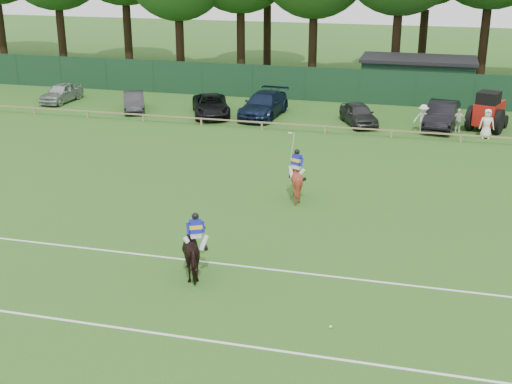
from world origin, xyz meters
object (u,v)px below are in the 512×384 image
(spectator_right, at_px, (487,124))
(spectator_left, at_px, (423,118))
(horse_chestnut, at_px, (296,179))
(spectator_mid, at_px, (458,120))
(sedan_grey, at_px, (134,102))
(polo_ball, at_px, (331,327))
(horse_dark, at_px, (196,251))
(sedan_navy, at_px, (264,105))
(sedan_silver, at_px, (61,93))
(suv_black, at_px, (211,105))
(utility_shed, at_px, (417,78))
(estate_black, at_px, (442,115))
(tractor, at_px, (488,112))
(hatch_grey, at_px, (359,114))

(spectator_right, bearing_deg, spectator_left, 169.86)
(horse_chestnut, relative_size, spectator_mid, 1.22)
(sedan_grey, bearing_deg, polo_ball, -79.76)
(horse_dark, bearing_deg, spectator_right, -144.31)
(sedan_navy, bearing_deg, sedan_silver, -177.98)
(suv_black, height_order, utility_shed, utility_shed)
(sedan_navy, bearing_deg, suv_black, -164.89)
(sedan_navy, height_order, spectator_right, spectator_right)
(horse_dark, relative_size, polo_ball, 23.53)
(estate_black, xyz_separation_m, spectator_left, (-1.13, -1.35, 0.03))
(horse_dark, relative_size, horse_chestnut, 1.18)
(suv_black, height_order, sedan_navy, sedan_navy)
(suv_black, bearing_deg, spectator_left, -25.60)
(polo_ball, bearing_deg, horse_dark, 154.82)
(sedan_grey, relative_size, tractor, 1.15)
(polo_ball, distance_m, utility_shed, 34.45)
(sedan_grey, relative_size, suv_black, 0.78)
(sedan_silver, xyz_separation_m, tractor, (29.81, -0.68, 0.47))
(sedan_grey, height_order, utility_shed, utility_shed)
(estate_black, bearing_deg, sedan_silver, -174.22)
(hatch_grey, distance_m, estate_black, 5.18)
(suv_black, relative_size, estate_black, 1.00)
(sedan_silver, bearing_deg, sedan_navy, 0.57)
(horse_dark, bearing_deg, sedan_grey, -88.63)
(horse_chestnut, bearing_deg, sedan_silver, -9.81)
(horse_dark, distance_m, hatch_grey, 22.96)
(sedan_grey, height_order, spectator_left, spectator_left)
(sedan_grey, xyz_separation_m, spectator_mid, (21.71, -0.34, 0.09))
(estate_black, height_order, spectator_left, spectator_left)
(sedan_navy, bearing_deg, spectator_mid, -0.03)
(hatch_grey, bearing_deg, spectator_mid, -27.97)
(estate_black, relative_size, spectator_left, 2.93)
(sedan_silver, bearing_deg, utility_shed, 20.52)
(spectator_left, xyz_separation_m, spectator_right, (3.73, -0.57, 0.03))
(sedan_grey, relative_size, utility_shed, 0.47)
(spectator_left, height_order, polo_ball, spectator_left)
(spectator_left, bearing_deg, horse_dark, -107.07)
(horse_chestnut, distance_m, hatch_grey, 14.40)
(tractor, bearing_deg, utility_shed, 136.97)
(sedan_grey, xyz_separation_m, spectator_left, (19.60, -0.82, 0.21))
(utility_shed, bearing_deg, horse_dark, -101.22)
(sedan_grey, bearing_deg, hatch_grey, -24.71)
(tractor, bearing_deg, horse_chestnut, -102.50)
(suv_black, distance_m, tractor, 17.87)
(horse_dark, distance_m, spectator_right, 23.93)
(horse_dark, xyz_separation_m, utility_shed, (6.35, 32.00, 0.64))
(horse_dark, xyz_separation_m, sedan_navy, (-3.37, 23.38, -0.09))
(estate_black, distance_m, utility_shed, 8.96)
(hatch_grey, bearing_deg, sedan_silver, 151.94)
(sedan_navy, xyz_separation_m, polo_ball, (8.46, -25.78, -0.76))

